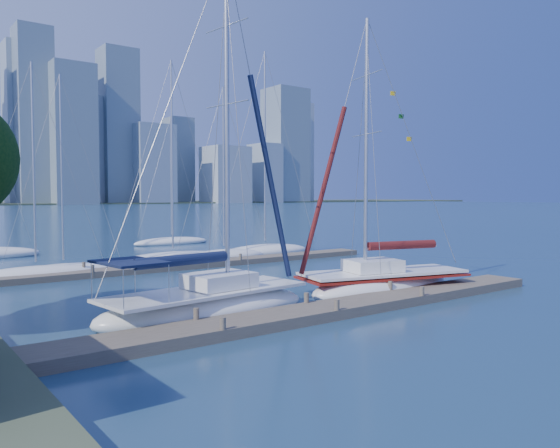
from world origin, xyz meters
TOP-DOWN VIEW (x-y plane):
  - ground at (0.00, 0.00)m, footprint 700.00×700.00m
  - near_dock at (0.00, 0.00)m, footprint 26.00×2.00m
  - far_dock at (2.00, 16.00)m, footprint 30.00×1.80m
  - sailboat_navy at (-3.65, 2.61)m, footprint 9.30×3.97m
  - sailboat_maroon at (5.96, 2.22)m, footprint 9.31×4.99m
  - bg_boat_0 at (-6.57, 17.21)m, footprint 7.69×4.18m
  - bg_boat_1 at (-4.89, 17.78)m, footprint 6.84×3.50m
  - bg_boat_2 at (2.94, 19.21)m, footprint 8.80×2.85m
  - bg_boat_3 at (6.69, 18.49)m, footprint 7.23×3.99m
  - bg_boat_4 at (11.05, 19.43)m, footprint 8.66×5.33m
  - bg_boat_7 at (9.26, 32.63)m, footprint 7.95×3.47m

SIDE VIEW (x-z plane):
  - ground at x=0.00m, z-range 0.00..0.00m
  - far_dock at x=2.00m, z-range 0.00..0.36m
  - near_dock at x=0.00m, z-range 0.00..0.40m
  - bg_boat_1 at x=-4.89m, z-range -5.85..6.32m
  - bg_boat_7 at x=9.26m, z-range -6.03..6.51m
  - bg_boat_0 at x=-6.57m, z-range -6.03..6.53m
  - bg_boat_3 at x=6.69m, z-range -6.21..6.76m
  - bg_boat_2 at x=2.94m, z-range -6.97..7.52m
  - bg_boat_4 at x=11.05m, z-range -7.89..8.52m
  - sailboat_maroon at x=5.96m, z-range -5.81..7.87m
  - sailboat_navy at x=-3.65m, z-range -6.34..8.60m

